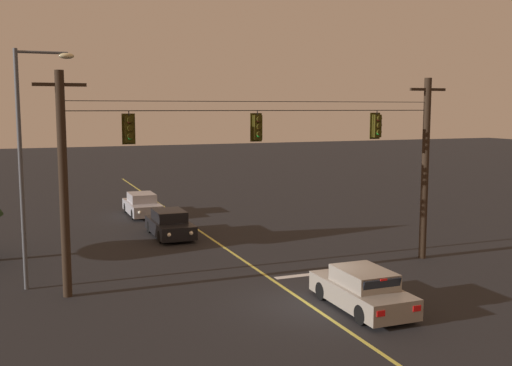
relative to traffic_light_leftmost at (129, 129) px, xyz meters
name	(u,v)px	position (x,y,z in m)	size (l,w,h in m)	color
ground_plane	(307,304)	(5.32, -3.86, -5.98)	(180.00, 180.00, 0.00)	black
lane_centre_stripe	(219,244)	(5.32, 6.02, -5.98)	(0.14, 60.00, 0.01)	#D1C64C
stop_bar_paint	(314,274)	(7.22, -0.58, -5.98)	(3.40, 0.36, 0.01)	silver
signal_span_assembly	(265,173)	(5.32, 0.02, -1.81)	(17.14, 0.32, 8.03)	#2D2116
traffic_light_leftmost	(129,129)	(0.00, 0.00, 0.00)	(0.48, 0.41, 1.22)	black
traffic_light_left_inner	(258,127)	(4.99, 0.00, 0.00)	(0.48, 0.41, 1.22)	black
traffic_light_centre	(377,126)	(10.44, 0.00, 0.00)	(0.48, 0.41, 1.22)	black
car_waiting_near_lane	(362,290)	(6.79, -5.02, -5.33)	(1.80, 4.33, 1.39)	gray
car_oncoming_lead	(170,224)	(3.46, 8.69, -5.33)	(1.80, 4.42, 1.39)	black
car_oncoming_trailing	(142,205)	(3.32, 15.58, -5.33)	(1.80, 4.42, 1.39)	#A5A5AD
street_lamp_corner	(28,149)	(-3.43, 1.49, -0.73)	(2.11, 0.30, 8.85)	#4C4F54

